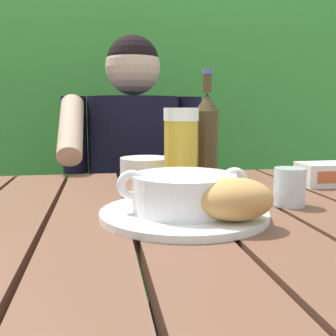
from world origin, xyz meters
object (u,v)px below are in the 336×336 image
beer_glass (181,148)px  beer_bottle (207,136)px  table_knife (247,199)px  diner_bowl (144,168)px  water_glass_small (289,187)px  butter_tub (324,174)px  serving_plate (184,213)px  soup_bowl (184,191)px  bread_roll (235,199)px  person_eating (134,177)px  chair_near_diner (131,224)px

beer_glass → beer_bottle: size_ratio=0.66×
table_knife → diner_bowl: size_ratio=1.11×
diner_bowl → beer_bottle: bearing=-28.7°
water_glass_small → butter_tub: 0.25m
beer_glass → table_knife: size_ratio=1.24×
beer_glass → butter_tub: (0.34, -0.03, -0.07)m
serving_plate → water_glass_small: water_glass_small is taller
soup_bowl → beer_bottle: beer_bottle is taller
bread_roll → person_eating: bearing=96.4°
water_glass_small → beer_bottle: bearing=108.3°
beer_glass → water_glass_small: bearing=-52.4°
chair_near_diner → serving_plate: 0.98m
beer_bottle → water_glass_small: (0.09, -0.27, -0.08)m
bread_roll → diner_bowl: (-0.09, 0.47, -0.02)m
beer_glass → diner_bowl: (-0.07, 0.14, -0.07)m
bread_roll → water_glass_small: bread_roll is taller
serving_plate → beer_glass: bearing=79.9°
soup_bowl → table_knife: soup_bowl is taller
butter_tub → soup_bowl: bearing=-149.6°
soup_bowl → beer_bottle: bearing=69.0°
chair_near_diner → butter_tub: (0.41, -0.71, 0.31)m
person_eating → soup_bowl: bearing=-87.9°
beer_glass → water_glass_small: (0.17, -0.22, -0.06)m
bread_roll → butter_tub: bearing=42.9°
chair_near_diner → soup_bowl: 0.99m
person_eating → serving_plate: size_ratio=4.18×
serving_plate → diner_bowl: (-0.02, 0.40, 0.02)m
person_eating → butter_tub: person_eating is taller
table_knife → soup_bowl: bearing=-146.9°
beer_bottle → water_glass_small: 0.30m
beer_glass → beer_bottle: bearing=37.0°
beer_glass → soup_bowl: bearing=-100.1°
table_knife → diner_bowl: diner_bowl is taller
person_eating → soup_bowl: (0.03, -0.73, 0.10)m
chair_near_diner → beer_glass: size_ratio=5.13×
chair_near_diner → person_eating: person_eating is taller
beer_bottle → table_knife: beer_bottle is taller
person_eating → diner_bowl: person_eating is taller
table_knife → bread_roll: bearing=-116.2°
beer_bottle → table_knife: size_ratio=1.86×
chair_near_diner → beer_bottle: size_ratio=3.41×
bread_roll → table_knife: (0.08, 0.17, -0.04)m
person_eating → bread_roll: size_ratio=9.41×
chair_near_diner → soup_bowl: chair_near_diner is taller
water_glass_small → butter_tub: bearing=45.8°
butter_tub → person_eating: bearing=129.5°
chair_near_diner → soup_bowl: (0.02, -0.93, 0.32)m
chair_near_diner → diner_bowl: bearing=-90.0°
bread_roll → beer_glass: 0.34m
chair_near_diner → butter_tub: 0.87m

